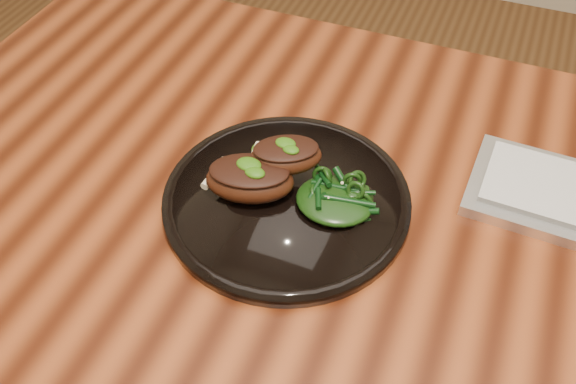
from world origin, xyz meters
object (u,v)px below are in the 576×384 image
object	(u,v)px
desk	(451,280)
plate	(287,200)
greens_heap	(335,197)
lamb_chop_front	(249,178)

from	to	relation	value
desk	plate	bearing A→B (deg)	-172.97
desk	greens_heap	bearing A→B (deg)	-172.27
desk	plate	size ratio (longest dim) A/B	5.16
plate	greens_heap	size ratio (longest dim) A/B	3.22
desk	greens_heap	distance (m)	0.20
lamb_chop_front	greens_heap	bearing A→B (deg)	8.89
desk	lamb_chop_front	world-z (taller)	lamb_chop_front
plate	lamb_chop_front	world-z (taller)	lamb_chop_front
lamb_chop_front	greens_heap	world-z (taller)	lamb_chop_front
greens_heap	plate	bearing A→B (deg)	-174.81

